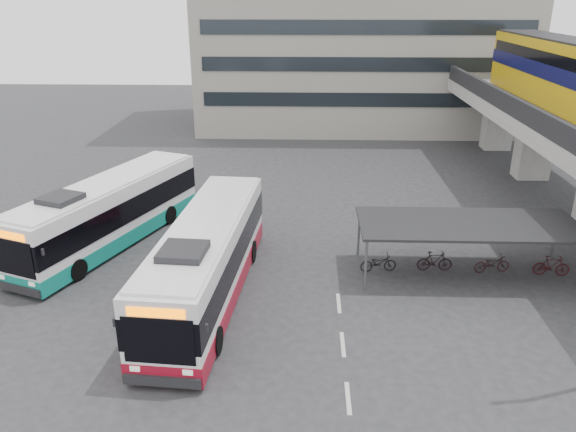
{
  "coord_description": "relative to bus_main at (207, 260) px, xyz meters",
  "views": [
    {
      "loc": [
        1.03,
        -20.83,
        12.3
      ],
      "look_at": [
        0.18,
        4.95,
        2.0
      ],
      "focal_mm": 35.0,
      "sensor_mm": 36.0,
      "label": 1
    }
  ],
  "objects": [
    {
      "name": "sign_totem_north",
      "position": [
        -9.25,
        6.32,
        -0.52
      ],
      "size": [
        0.51,
        0.16,
        2.37
      ],
      "rotation": [
        0.0,
        0.0,
        -0.02
      ],
      "color": "maroon",
      "rests_on": "ground"
    },
    {
      "name": "ground",
      "position": [
        3.11,
        -0.45,
        -1.75
      ],
      "size": [
        120.0,
        120.0,
        0.0
      ],
      "primitive_type": "plane",
      "color": "#28282B",
      "rests_on": "ground"
    },
    {
      "name": "road_markings",
      "position": [
        5.61,
        -3.45,
        -1.74
      ],
      "size": [
        0.15,
        7.6,
        0.01
      ],
      "color": "beige",
      "rests_on": "ground"
    },
    {
      "name": "pedestrian",
      "position": [
        -1.1,
        -2.14,
        -0.81
      ],
      "size": [
        0.71,
        0.82,
        1.88
      ],
      "primitive_type": "imported",
      "rotation": [
        0.0,
        0.0,
        1.09
      ],
      "color": "black",
      "rests_on": "ground"
    },
    {
      "name": "bike_shelter",
      "position": [
        11.57,
        2.55,
        -0.11
      ],
      "size": [
        10.0,
        4.0,
        2.54
      ],
      "color": "#595B60",
      "rests_on": "ground"
    },
    {
      "name": "bus_main",
      "position": [
        0.0,
        0.0,
        0.0
      ],
      "size": [
        3.73,
        12.89,
        3.76
      ],
      "rotation": [
        0.0,
        0.0,
        -0.08
      ],
      "color": "white",
      "rests_on": "ground"
    },
    {
      "name": "bus_teal",
      "position": [
        -6.0,
        5.38,
        -0.05
      ],
      "size": [
        6.9,
        12.51,
        3.66
      ],
      "rotation": [
        0.0,
        0.0,
        -0.36
      ],
      "color": "white",
      "rests_on": "ground"
    },
    {
      "name": "viaduct",
      "position": [
        20.11,
        13.06,
        4.49
      ],
      "size": [
        8.0,
        32.0,
        9.68
      ],
      "color": "gray",
      "rests_on": "ground"
    }
  ]
}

